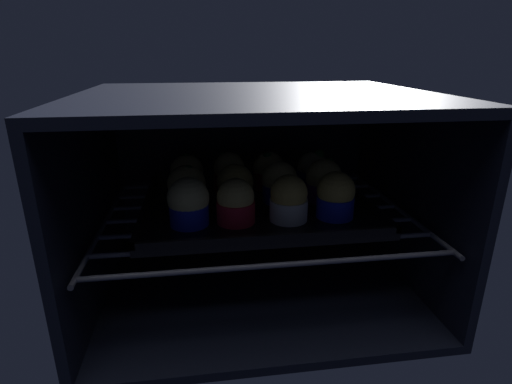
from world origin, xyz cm
name	(u,v)px	position (x,y,z in cm)	size (l,w,h in cm)	color
oven_cavity	(254,189)	(0.00, 26.25, 17.00)	(59.00, 47.00, 37.00)	black
oven_rack	(257,214)	(0.00, 22.00, 13.60)	(54.80, 42.00, 0.80)	#444756
baking_tray	(256,206)	(0.00, 23.49, 14.68)	(40.97, 32.64, 2.20)	black
muffin_row0_col0	(189,203)	(-12.12, 15.41, 18.92)	(6.79, 6.79, 7.96)	#1928B7
muffin_row0_col1	(236,203)	(-4.52, 15.27, 18.63)	(6.37, 6.37, 7.52)	red
muffin_row0_col2	(289,199)	(4.27, 15.03, 18.85)	(6.37, 6.37, 7.81)	silver
muffin_row0_col3	(336,196)	(12.38, 15.18, 18.92)	(6.44, 6.44, 7.94)	#1928B7
muffin_row1_col0	(187,188)	(-12.56, 23.81, 18.74)	(6.92, 6.92, 7.76)	#7A238C
muffin_row1_col1	(235,186)	(-3.86, 23.27, 18.77)	(6.68, 6.68, 7.67)	#1928B7
muffin_row1_col2	(280,183)	(4.48, 23.85, 18.77)	(6.66, 6.66, 7.67)	#1928B7
muffin_row1_col3	(324,181)	(12.81, 23.36, 18.94)	(6.79, 6.79, 8.00)	#7A238C
muffin_row2_col0	(187,175)	(-12.67, 31.99, 18.73)	(6.57, 6.57, 7.77)	red
muffin_row2_col1	(229,173)	(-4.33, 31.44, 18.89)	(6.37, 6.37, 7.88)	red
muffin_row2_col2	(269,171)	(3.84, 31.97, 18.73)	(6.44, 6.44, 7.68)	red
muffin_row2_col3	(312,171)	(12.93, 31.50, 18.60)	(6.37, 6.37, 7.97)	#1928B7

